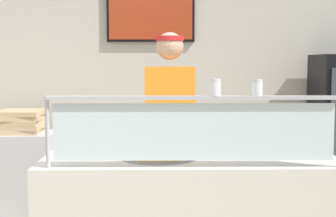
% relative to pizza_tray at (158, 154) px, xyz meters
% --- Properties ---
extents(shop_rear_unit, '(6.22, 0.13, 2.70)m').
position_rel_pizza_tray_xyz_m(shop_rear_unit, '(0.20, 2.41, 0.40)').
color(shop_rear_unit, beige).
rests_on(shop_rear_unit, ground).
extents(sneeze_guard, '(1.64, 0.06, 0.40)m').
position_rel_pizza_tray_xyz_m(sneeze_guard, '(0.20, -0.31, 0.24)').
color(sneeze_guard, '#B2B5BC').
rests_on(sneeze_guard, serving_counter).
extents(pizza_tray, '(0.50, 0.50, 0.04)m').
position_rel_pizza_tray_xyz_m(pizza_tray, '(0.00, 0.00, 0.00)').
color(pizza_tray, '#9EA0A8').
rests_on(pizza_tray, serving_counter).
extents(pizza_server, '(0.14, 0.29, 0.01)m').
position_rel_pizza_tray_xyz_m(pizza_server, '(-0.02, -0.02, 0.02)').
color(pizza_server, '#ADAFB7').
rests_on(pizza_server, pizza_tray).
extents(parmesan_shaker, '(0.06, 0.06, 0.09)m').
position_rel_pizza_tray_xyz_m(parmesan_shaker, '(0.31, -0.31, 0.42)').
color(parmesan_shaker, white).
rests_on(parmesan_shaker, sneeze_guard).
extents(pepper_flake_shaker, '(0.06, 0.06, 0.09)m').
position_rel_pizza_tray_xyz_m(pepper_flake_shaker, '(0.55, -0.31, 0.42)').
color(pepper_flake_shaker, white).
rests_on(pepper_flake_shaker, sneeze_guard).
extents(worker_figure, '(0.41, 0.50, 1.76)m').
position_rel_pizza_tray_xyz_m(worker_figure, '(0.09, 0.76, 0.04)').
color(worker_figure, '#23232D').
rests_on(worker_figure, ground).
extents(prep_shelf, '(0.70, 0.55, 0.83)m').
position_rel_pizza_tray_xyz_m(prep_shelf, '(-1.39, 1.92, -0.55)').
color(prep_shelf, '#B7BABF').
rests_on(prep_shelf, ground).
extents(pizza_box_stack, '(0.46, 0.46, 0.22)m').
position_rel_pizza_tray_xyz_m(pizza_box_stack, '(-1.39, 1.92, -0.02)').
color(pizza_box_stack, tan).
rests_on(pizza_box_stack, prep_shelf).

